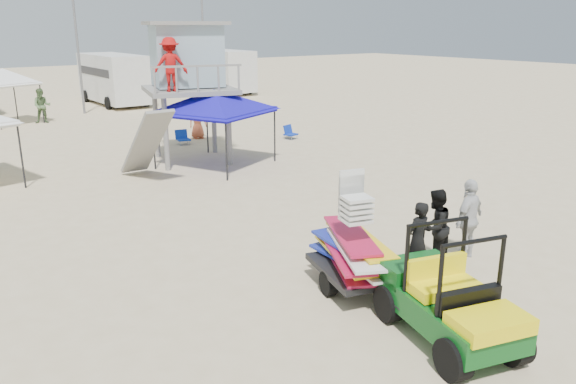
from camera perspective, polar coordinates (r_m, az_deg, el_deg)
ground at (r=11.38m, az=7.06°, el=-10.24°), size 140.00×140.00×0.00m
utility_cart at (r=9.71m, az=16.22°, el=-9.74°), size 1.92×2.83×1.96m
surf_trailer at (r=11.14m, az=6.71°, el=-5.79°), size 1.76×2.53×2.19m
man_left at (r=12.00m, az=13.01°, el=-4.77°), size 0.62×0.42×1.65m
man_mid at (r=12.76m, az=14.69°, el=-3.45°), size 0.94×0.79×1.71m
man_right at (r=13.24m, az=17.88°, el=-2.64°), size 1.16×0.65×1.86m
lifeguard_tower at (r=21.87m, az=-10.49°, el=12.95°), size 3.93×3.93×5.12m
canopy_blue at (r=21.02m, az=-7.51°, el=9.91°), size 4.49×4.49×3.25m
canopy_white_c at (r=33.50m, az=-27.01°, el=10.88°), size 3.35×3.35×3.33m
beach_chair_b at (r=26.28m, az=0.15°, el=6.11°), size 0.66×0.72×0.64m
beach_chair_c at (r=25.51m, az=-10.67°, el=5.50°), size 0.63×0.68×0.64m
rv_mid_right at (r=39.65m, az=-17.32°, el=11.11°), size 2.64×7.00×3.25m
rv_far_right at (r=44.75m, az=-6.86°, el=12.28°), size 2.64×6.60×3.25m
light_pole_left at (r=35.76m, az=-20.60°, el=13.83°), size 0.14×0.14×8.00m
light_pole_right at (r=40.57m, az=-8.59°, el=14.89°), size 0.14×0.14×8.00m
distant_beachgoers at (r=27.54m, az=-25.89°, el=6.09°), size 15.12×9.65×1.85m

